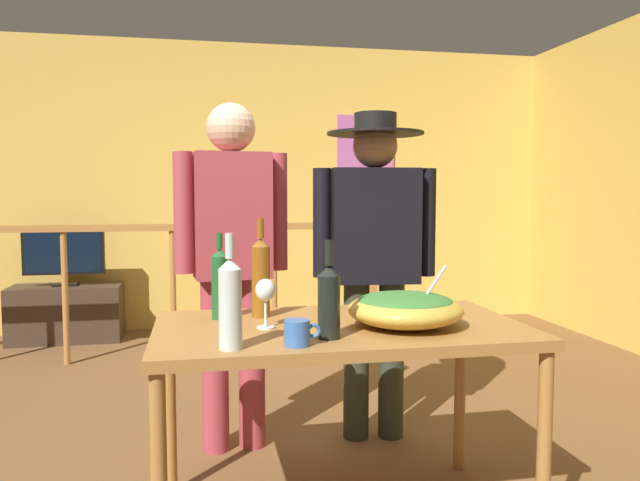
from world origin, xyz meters
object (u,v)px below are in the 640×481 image
object	(u,v)px
wine_bottle_amber	(261,276)
mug_blue	(298,333)
salad_bowl	(405,308)
wine_glass	(265,293)
wine_bottle_clear	(230,302)
serving_table	(340,345)
framed_picture	(365,149)
person_standing_left	(232,248)
stair_railing	(199,267)
flat_screen_tv	(64,253)
wine_bottle_green	(220,283)
person_standing_right	(374,245)
tv_console	(67,313)
wine_bottle_dark	(329,300)

from	to	relation	value
wine_bottle_amber	mug_blue	world-z (taller)	wine_bottle_amber
salad_bowl	wine_bottle_amber	size ratio (longest dim) A/B	1.08
wine_glass	mug_blue	distance (m)	0.30
wine_bottle_clear	serving_table	bearing A→B (deg)	34.44
framed_picture	salad_bowl	distance (m)	3.80
serving_table	person_standing_left	bearing A→B (deg)	114.86
stair_railing	flat_screen_tv	world-z (taller)	stair_railing
salad_bowl	wine_glass	xyz separation A→B (m)	(-0.50, 0.07, 0.06)
wine_bottle_green	wine_bottle_clear	size ratio (longest dim) A/B	0.92
stair_railing	person_standing_right	size ratio (longest dim) A/B	2.37
tv_console	wine_bottle_amber	bearing A→B (deg)	-66.12
tv_console	flat_screen_tv	size ratio (longest dim) A/B	1.39
tv_console	flat_screen_tv	world-z (taller)	flat_screen_tv
framed_picture	person_standing_left	world-z (taller)	framed_picture
flat_screen_tv	wine_bottle_amber	distance (m)	3.31
person_standing_right	wine_bottle_dark	bearing A→B (deg)	71.87
flat_screen_tv	person_standing_left	size ratio (longest dim) A/B	0.39
wine_bottle_green	stair_railing	bearing A→B (deg)	92.13
salad_bowl	person_standing_right	size ratio (longest dim) A/B	0.26
flat_screen_tv	serving_table	world-z (taller)	flat_screen_tv
flat_screen_tv	wine_bottle_dark	size ratio (longest dim) A/B	1.96
wine_bottle_amber	person_standing_left	xyz separation A→B (m)	(-0.08, 0.57, 0.06)
wine_glass	serving_table	bearing A→B (deg)	2.10
serving_table	wine_bottle_green	bearing A→B (deg)	156.38
tv_console	wine_glass	xyz separation A→B (m)	(1.35, -3.26, 0.66)
framed_picture	salad_bowl	xyz separation A→B (m)	(-0.84, -3.62, -0.84)
tv_console	person_standing_left	xyz separation A→B (m)	(1.27, -2.48, 0.75)
wine_bottle_green	wine_glass	bearing A→B (deg)	-52.04
framed_picture	wine_bottle_clear	size ratio (longest dim) A/B	1.77
wine_bottle_clear	mug_blue	distance (m)	0.24
stair_railing	wine_bottle_amber	world-z (taller)	wine_bottle_amber
stair_railing	person_standing_left	distance (m)	1.74
stair_railing	wine_bottle_clear	bearing A→B (deg)	-87.89
wine_bottle_amber	person_standing_right	distance (m)	0.85
serving_table	wine_bottle_amber	size ratio (longest dim) A/B	3.49
person_standing_right	serving_table	bearing A→B (deg)	71.38
wine_bottle_dark	wine_bottle_clear	world-z (taller)	wine_bottle_clear
framed_picture	flat_screen_tv	xyz separation A→B (m)	(-2.69, -0.32, -0.92)
flat_screen_tv	person_standing_right	size ratio (longest dim) A/B	0.39
framed_picture	tv_console	distance (m)	3.06
wine_bottle_dark	wine_bottle_clear	bearing A→B (deg)	-166.55
framed_picture	stair_railing	xyz separation A→B (m)	(-1.58, -1.06, -0.97)
salad_bowl	serving_table	bearing A→B (deg)	160.91
stair_railing	tv_console	world-z (taller)	stair_railing
wine_bottle_green	wine_bottle_clear	xyz separation A→B (m)	(0.02, -0.47, 0.01)
flat_screen_tv	serving_table	bearing A→B (deg)	-63.19
wine_bottle_green	person_standing_left	world-z (taller)	person_standing_left
tv_console	mug_blue	bearing A→B (deg)	-68.09
flat_screen_tv	wine_bottle_green	size ratio (longest dim) A/B	1.95
framed_picture	wine_bottle_amber	distance (m)	3.68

